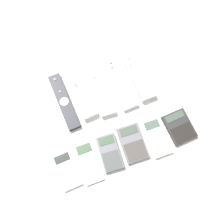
% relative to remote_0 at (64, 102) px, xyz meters
% --- Properties ---
extents(ground_plane, '(3.00, 3.00, 0.00)m').
position_rel_remote_0_xyz_m(ground_plane, '(0.15, -0.14, -0.01)').
color(ground_plane, beige).
extents(remote_0, '(0.06, 0.22, 0.02)m').
position_rel_remote_0_xyz_m(remote_0, '(0.00, 0.00, 0.00)').
color(remote_0, black).
rests_on(remote_0, ground_plane).
extents(remote_1, '(0.06, 0.17, 0.03)m').
position_rel_remote_0_xyz_m(remote_1, '(0.07, -0.00, 0.00)').
color(remote_1, white).
rests_on(remote_1, ground_plane).
extents(remote_2, '(0.07, 0.21, 0.03)m').
position_rel_remote_0_xyz_m(remote_2, '(0.14, 0.00, 0.00)').
color(remote_2, white).
rests_on(remote_2, ground_plane).
extents(remote_3, '(0.07, 0.21, 0.02)m').
position_rel_remote_0_xyz_m(remote_3, '(0.21, -0.01, 0.00)').
color(remote_3, silver).
rests_on(remote_3, ground_plane).
extents(remote_4, '(0.06, 0.18, 0.03)m').
position_rel_remote_0_xyz_m(remote_4, '(0.29, -0.01, 0.00)').
color(remote_4, silver).
rests_on(remote_4, ground_plane).
extents(calculator_0, '(0.07, 0.13, 0.01)m').
position_rel_remote_0_xyz_m(calculator_0, '(-0.07, -0.24, -0.00)').
color(calculator_0, silver).
rests_on(calculator_0, ground_plane).
extents(calculator_1, '(0.06, 0.14, 0.01)m').
position_rel_remote_0_xyz_m(calculator_1, '(0.01, -0.24, -0.00)').
color(calculator_1, '#B2B2B7').
rests_on(calculator_1, ground_plane).
extents(calculator_2, '(0.07, 0.13, 0.02)m').
position_rel_remote_0_xyz_m(calculator_2, '(0.09, -0.23, -0.00)').
color(calculator_2, '#4C4C51').
rests_on(calculator_2, ground_plane).
extents(calculator_3, '(0.08, 0.13, 0.02)m').
position_rel_remote_0_xyz_m(calculator_3, '(0.17, -0.23, -0.00)').
color(calculator_3, '#4C4C51').
rests_on(calculator_3, ground_plane).
extents(calculator_4, '(0.07, 0.14, 0.02)m').
position_rel_remote_0_xyz_m(calculator_4, '(0.26, -0.24, -0.00)').
color(calculator_4, silver).
rests_on(calculator_4, ground_plane).
extents(calculator_5, '(0.09, 0.12, 0.02)m').
position_rel_remote_0_xyz_m(calculator_5, '(0.35, -0.23, -0.00)').
color(calculator_5, black).
rests_on(calculator_5, ground_plane).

